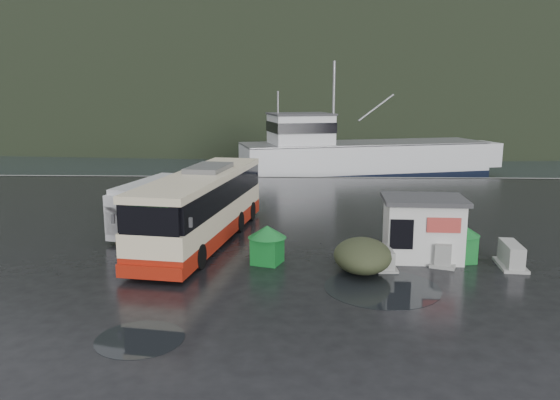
{
  "coord_description": "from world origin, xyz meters",
  "views": [
    {
      "loc": [
        0.92,
        -20.93,
        6.36
      ],
      "look_at": [
        0.07,
        2.53,
        1.7
      ],
      "focal_mm": 35.0,
      "sensor_mm": 36.0,
      "label": 1
    }
  ],
  "objects_px": {
    "jersey_barrier_b": "(510,266)",
    "fishing_trawler": "(364,164)",
    "jersey_barrier_c": "(444,263)",
    "waste_bin_right": "(458,261)",
    "jersey_barrier_a": "(385,268)",
    "dome_tent": "(362,271)",
    "waste_bin_left": "(267,263)",
    "coach_bus": "(204,241)",
    "white_van": "(156,231)",
    "ticket_kiosk": "(421,258)"
  },
  "relations": [
    {
      "from": "white_van",
      "to": "fishing_trawler",
      "type": "distance_m",
      "value": 27.67
    },
    {
      "from": "coach_bus",
      "to": "waste_bin_right",
      "type": "xyz_separation_m",
      "value": [
        10.23,
        -2.56,
        0.0
      ]
    },
    {
      "from": "jersey_barrier_a",
      "to": "dome_tent",
      "type": "bearing_deg",
      "value": -157.38
    },
    {
      "from": "waste_bin_right",
      "to": "jersey_barrier_a",
      "type": "xyz_separation_m",
      "value": [
        -2.9,
        -0.9,
        0.0
      ]
    },
    {
      "from": "waste_bin_right",
      "to": "fishing_trawler",
      "type": "relative_size",
      "value": 0.06
    },
    {
      "from": "white_van",
      "to": "jersey_barrier_a",
      "type": "height_order",
      "value": "white_van"
    },
    {
      "from": "coach_bus",
      "to": "jersey_barrier_b",
      "type": "relative_size",
      "value": 6.37
    },
    {
      "from": "jersey_barrier_c",
      "to": "fishing_trawler",
      "type": "height_order",
      "value": "fishing_trawler"
    },
    {
      "from": "dome_tent",
      "to": "jersey_barrier_c",
      "type": "height_order",
      "value": "dome_tent"
    },
    {
      "from": "white_van",
      "to": "ticket_kiosk",
      "type": "xyz_separation_m",
      "value": [
        11.42,
        -3.84,
        0.0
      ]
    },
    {
      "from": "fishing_trawler",
      "to": "coach_bus",
      "type": "bearing_deg",
      "value": -126.38
    },
    {
      "from": "ticket_kiosk",
      "to": "jersey_barrier_c",
      "type": "xyz_separation_m",
      "value": [
        0.76,
        -0.56,
        0.0
      ]
    },
    {
      "from": "jersey_barrier_b",
      "to": "fishing_trawler",
      "type": "distance_m",
      "value": 29.55
    },
    {
      "from": "jersey_barrier_a",
      "to": "jersey_barrier_b",
      "type": "xyz_separation_m",
      "value": [
        4.66,
        0.31,
        0.0
      ]
    },
    {
      "from": "waste_bin_left",
      "to": "jersey_barrier_b",
      "type": "distance_m",
      "value": 9.04
    },
    {
      "from": "white_van",
      "to": "jersey_barrier_a",
      "type": "distance_m",
      "value": 11.07
    },
    {
      "from": "jersey_barrier_a",
      "to": "jersey_barrier_c",
      "type": "bearing_deg",
      "value": 16.16
    },
    {
      "from": "coach_bus",
      "to": "jersey_barrier_c",
      "type": "bearing_deg",
      "value": -7.31
    },
    {
      "from": "dome_tent",
      "to": "jersey_barrier_b",
      "type": "height_order",
      "value": "dome_tent"
    },
    {
      "from": "coach_bus",
      "to": "dome_tent",
      "type": "height_order",
      "value": "coach_bus"
    },
    {
      "from": "dome_tent",
      "to": "coach_bus",
      "type": "bearing_deg",
      "value": 149.27
    },
    {
      "from": "white_van",
      "to": "jersey_barrier_a",
      "type": "bearing_deg",
      "value": -15.01
    },
    {
      "from": "coach_bus",
      "to": "waste_bin_right",
      "type": "bearing_deg",
      "value": -5.32
    },
    {
      "from": "coach_bus",
      "to": "ticket_kiosk",
      "type": "height_order",
      "value": "coach_bus"
    },
    {
      "from": "coach_bus",
      "to": "jersey_barrier_a",
      "type": "xyz_separation_m",
      "value": [
        7.33,
        -3.46,
        0.0
      ]
    },
    {
      "from": "waste_bin_right",
      "to": "jersey_barrier_b",
      "type": "relative_size",
      "value": 0.85
    },
    {
      "from": "ticket_kiosk",
      "to": "jersey_barrier_c",
      "type": "relative_size",
      "value": 1.73
    },
    {
      "from": "white_van",
      "to": "fishing_trawler",
      "type": "relative_size",
      "value": 0.22
    },
    {
      "from": "waste_bin_left",
      "to": "fishing_trawler",
      "type": "height_order",
      "value": "fishing_trawler"
    },
    {
      "from": "coach_bus",
      "to": "dome_tent",
      "type": "xyz_separation_m",
      "value": [
        6.44,
        -3.83,
        0.0
      ]
    },
    {
      "from": "white_van",
      "to": "jersey_barrier_c",
      "type": "relative_size",
      "value": 3.17
    },
    {
      "from": "coach_bus",
      "to": "fishing_trawler",
      "type": "height_order",
      "value": "fishing_trawler"
    },
    {
      "from": "dome_tent",
      "to": "fishing_trawler",
      "type": "bearing_deg",
      "value": 83.36
    },
    {
      "from": "waste_bin_left",
      "to": "jersey_barrier_c",
      "type": "height_order",
      "value": "waste_bin_left"
    },
    {
      "from": "ticket_kiosk",
      "to": "fishing_trawler",
      "type": "xyz_separation_m",
      "value": [
        1.04,
        28.55,
        0.0
      ]
    },
    {
      "from": "waste_bin_left",
      "to": "jersey_barrier_a",
      "type": "relative_size",
      "value": 1.0
    },
    {
      "from": "jersey_barrier_a",
      "to": "jersey_barrier_b",
      "type": "relative_size",
      "value": 0.82
    },
    {
      "from": "coach_bus",
      "to": "jersey_barrier_c",
      "type": "xyz_separation_m",
      "value": [
        9.67,
        -2.78,
        0.0
      ]
    },
    {
      "from": "coach_bus",
      "to": "white_van",
      "type": "distance_m",
      "value": 2.99
    },
    {
      "from": "jersey_barrier_b",
      "to": "fishing_trawler",
      "type": "height_order",
      "value": "fishing_trawler"
    },
    {
      "from": "waste_bin_left",
      "to": "waste_bin_right",
      "type": "height_order",
      "value": "waste_bin_right"
    },
    {
      "from": "white_van",
      "to": "dome_tent",
      "type": "bearing_deg",
      "value": -19.03
    },
    {
      "from": "jersey_barrier_b",
      "to": "fishing_trawler",
      "type": "relative_size",
      "value": 0.07
    },
    {
      "from": "waste_bin_left",
      "to": "ticket_kiosk",
      "type": "xyz_separation_m",
      "value": [
        5.96,
        0.84,
        0.0
      ]
    },
    {
      "from": "dome_tent",
      "to": "fishing_trawler",
      "type": "distance_m",
      "value": 30.36
    },
    {
      "from": "ticket_kiosk",
      "to": "coach_bus",
      "type": "bearing_deg",
      "value": 168.68
    },
    {
      "from": "waste_bin_left",
      "to": "jersey_barrier_b",
      "type": "xyz_separation_m",
      "value": [
        9.04,
        -0.08,
        0.0
      ]
    },
    {
      "from": "jersey_barrier_b",
      "to": "fishing_trawler",
      "type": "bearing_deg",
      "value": 93.96
    },
    {
      "from": "ticket_kiosk",
      "to": "fishing_trawler",
      "type": "relative_size",
      "value": 0.12
    },
    {
      "from": "coach_bus",
      "to": "jersey_barrier_a",
      "type": "bearing_deg",
      "value": -16.54
    }
  ]
}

